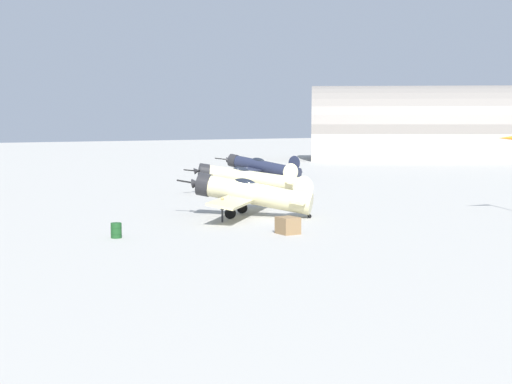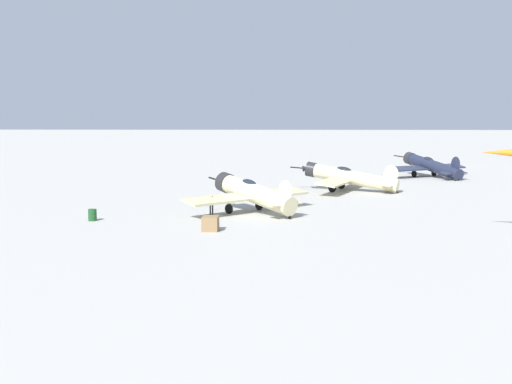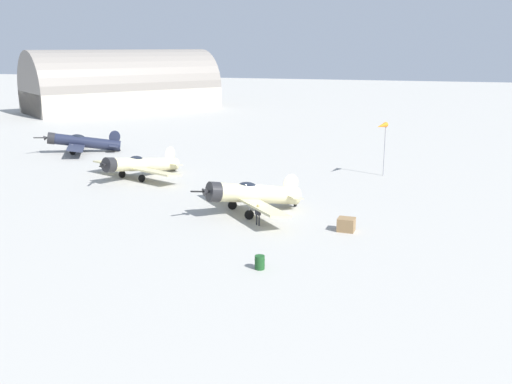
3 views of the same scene
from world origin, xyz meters
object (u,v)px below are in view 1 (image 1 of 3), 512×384
(airplane_far_line, at_px, (261,167))
(airplane_foreground, at_px, (249,194))
(fuel_drum, at_px, (116,230))
(ground_crew_mechanic, at_px, (222,207))
(equipment_crate, at_px, (288,225))
(airplane_mid_apron, at_px, (245,178))

(airplane_far_line, bearing_deg, airplane_foreground, 115.45)
(airplane_foreground, xyz_separation_m, fuel_drum, (-4.36, 12.24, -1.21))
(fuel_drum, bearing_deg, ground_crew_mechanic, -72.89)
(airplane_foreground, height_order, airplane_far_line, airplane_foreground)
(equipment_crate, bearing_deg, fuel_drum, 66.02)
(airplane_mid_apron, bearing_deg, ground_crew_mechanic, 75.15)
(equipment_crate, relative_size, fuel_drum, 1.49)
(ground_crew_mechanic, bearing_deg, equipment_crate, -53.63)
(ground_crew_mechanic, relative_size, fuel_drum, 1.90)
(airplane_mid_apron, relative_size, ground_crew_mechanic, 6.99)
(airplane_foreground, height_order, fuel_drum, airplane_foreground)
(airplane_far_line, xyz_separation_m, equipment_crate, (-38.90, 24.00, -0.91))
(airplane_mid_apron, height_order, fuel_drum, airplane_mid_apron)
(ground_crew_mechanic, bearing_deg, fuel_drum, -130.79)
(airplane_foreground, height_order, airplane_mid_apron, airplane_foreground)
(airplane_foreground, relative_size, airplane_far_line, 0.99)
(airplane_foreground, bearing_deg, airplane_mid_apron, -74.83)
(airplane_foreground, distance_m, ground_crew_mechanic, 3.66)
(airplane_far_line, relative_size, fuel_drum, 11.61)
(airplane_mid_apron, height_order, airplane_far_line, airplane_far_line)
(airplane_mid_apron, relative_size, equipment_crate, 8.92)
(airplane_mid_apron, distance_m, airplane_far_line, 18.87)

